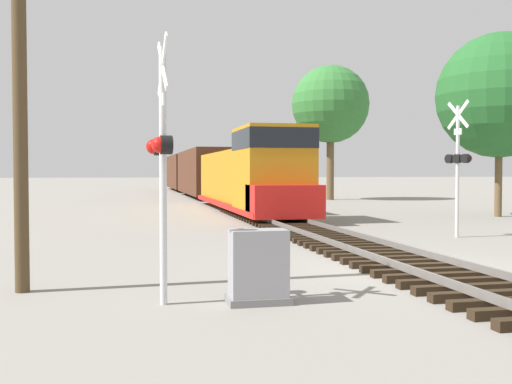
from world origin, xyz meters
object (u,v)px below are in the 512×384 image
crossing_signal_far (458,161)px  tree_mid_background (331,105)px  relay_cabinet (258,267)px  utility_pole (20,70)px  tree_far_right (500,96)px  crossing_signal_near (161,154)px  freight_train (203,174)px

crossing_signal_far → tree_mid_background: (4.53, 25.66, 4.74)m
relay_cabinet → utility_pole: bearing=155.4°
crossing_signal_far → tree_far_right: tree_far_right is taller
crossing_signal_near → crossing_signal_far: crossing_signal_far is taller
freight_train → tree_far_right: size_ratio=6.14×
crossing_signal_near → tree_far_right: bearing=127.9°
freight_train → crossing_signal_near: bearing=-98.1°
utility_pole → freight_train: bearing=78.0°
relay_cabinet → tree_mid_background: bearing=68.9°
relay_cabinet → crossing_signal_far: bearing=44.0°
tree_mid_background → relay_cabinet: bearing=-111.1°
crossing_signal_near → crossing_signal_far: bearing=123.3°
tree_mid_background → freight_train: bearing=146.7°
relay_cabinet → tree_far_right: size_ratio=0.14×
tree_far_right → tree_mid_background: (-2.22, 17.96, 1.46)m
crossing_signal_near → utility_pole: utility_pole is taller
crossing_signal_far → tree_far_right: bearing=-56.3°
crossing_signal_far → tree_far_right: 10.75m
tree_far_right → tree_mid_background: size_ratio=0.86×
crossing_signal_near → utility_pole: 3.25m
freight_train → crossing_signal_far: bearing=-81.9°
crossing_signal_far → utility_pole: (-12.55, -6.47, 1.47)m
utility_pole → tree_mid_background: tree_mid_background is taller
crossing_signal_near → utility_pole: size_ratio=0.57×
freight_train → relay_cabinet: size_ratio=43.98×
freight_train → relay_cabinet: freight_train is taller
crossing_signal_far → utility_pole: size_ratio=0.59×
freight_train → utility_pole: (-8.07, -38.06, 2.02)m
crossing_signal_near → utility_pole: bearing=-127.9°
freight_train → tree_far_right: 26.67m
freight_train → tree_far_right: tree_far_right is taller
utility_pole → tree_far_right: tree_far_right is taller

